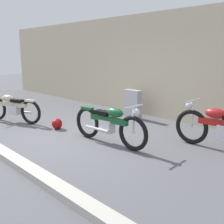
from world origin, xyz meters
name	(u,v)px	position (x,y,z in m)	size (l,w,h in m)	color
ground_plane	(69,139)	(0.00, 0.00, 0.00)	(40.00, 40.00, 0.00)	#56565B
building_wall	(162,66)	(0.00, 3.39, 1.54)	(18.00, 0.30, 3.09)	beige
curb_strip	(3,153)	(0.00, -1.50, 0.06)	(18.00, 0.24, 0.12)	#B7B2A8
stone_marker	(133,104)	(-0.48, 2.65, 0.42)	(0.59, 0.20, 0.84)	#9E9EA3
helmet	(57,124)	(-0.94, 0.30, 0.14)	(0.27, 0.27, 0.27)	maroon
motorcycle_cream	(13,107)	(-2.46, -0.19, 0.41)	(1.81, 0.89, 0.86)	black
motorcycle_red	(223,129)	(2.72, 1.81, 0.46)	(2.13, 0.59, 0.95)	black
motorcycle_green	(109,124)	(0.85, 0.47, 0.44)	(2.04, 0.57, 0.91)	black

